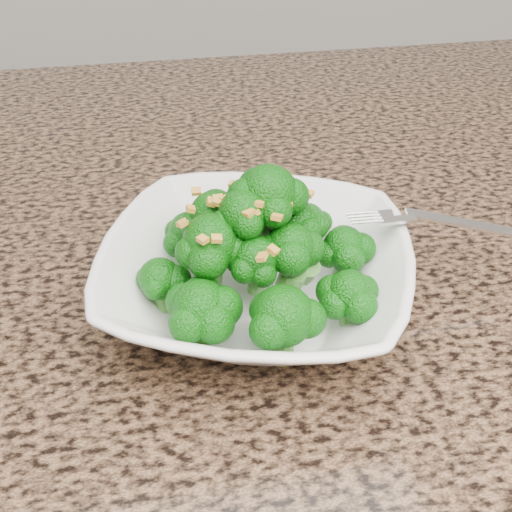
{
  "coord_description": "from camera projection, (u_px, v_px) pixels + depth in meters",
  "views": [
    {
      "loc": [
        0.02,
        -0.21,
        1.24
      ],
      "look_at": [
        0.1,
        0.19,
        0.95
      ],
      "focal_mm": 45.0,
      "sensor_mm": 36.0,
      "label": 1
    }
  ],
  "objects": [
    {
      "name": "broccoli_pile",
      "position": [
        256.0,
        202.0,
        0.48
      ],
      "size": [
        0.22,
        0.22,
        0.08
      ],
      "primitive_type": null,
      "color": "#0E650B",
      "rests_on": "bowl"
    },
    {
      "name": "fork",
      "position": [
        408.0,
        219.0,
        0.52
      ],
      "size": [
        0.16,
        0.06,
        0.01
      ],
      "primitive_type": null,
      "rotation": [
        0.0,
        0.0,
        -0.19
      ],
      "color": "silver",
      "rests_on": "bowl"
    },
    {
      "name": "garlic_topping",
      "position": [
        256.0,
        151.0,
        0.45
      ],
      "size": [
        0.13,
        0.13,
        0.01
      ],
      "primitive_type": null,
      "color": "gold",
      "rests_on": "broccoli_pile"
    },
    {
      "name": "bowl",
      "position": [
        256.0,
        276.0,
        0.52
      ],
      "size": [
        0.31,
        0.31,
        0.06
      ],
      "primitive_type": "imported",
      "rotation": [
        0.0,
        0.0,
        -0.32
      ],
      "color": "white",
      "rests_on": "granite_counter"
    },
    {
      "name": "granite_counter",
      "position": [
        137.0,
        257.0,
        0.61
      ],
      "size": [
        1.64,
        1.04,
        0.03
      ],
      "primitive_type": "cube",
      "color": "brown",
      "rests_on": "cabinet"
    }
  ]
}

